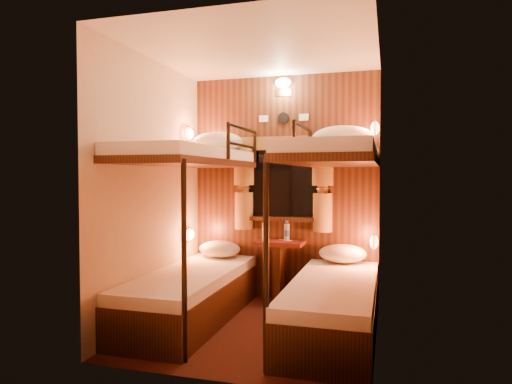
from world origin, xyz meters
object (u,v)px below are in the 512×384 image
(bunk_right, at_px, (333,268))
(bottle_left, at_px, (265,232))
(table, at_px, (280,263))
(bottle_right, at_px, (287,232))
(bunk_left, at_px, (192,260))

(bunk_right, distance_m, bottle_left, 1.09)
(table, relative_size, bottle_left, 2.92)
(bottle_right, bearing_deg, bottle_left, -156.70)
(bottle_left, distance_m, bottle_right, 0.23)
(bunk_right, distance_m, bottle_right, 1.02)
(bunk_right, xyz_separation_m, bottle_right, (-0.58, 0.82, 0.18))
(bunk_right, relative_size, table, 2.90)
(bunk_left, distance_m, table, 1.02)
(table, xyz_separation_m, bottle_right, (0.07, 0.04, 0.33))
(bunk_right, xyz_separation_m, bottle_left, (-0.79, 0.73, 0.19))
(bunk_right, bearing_deg, table, 129.67)
(bunk_left, distance_m, bottle_left, 0.91)
(bunk_left, relative_size, bottle_left, 8.46)
(bottle_left, height_order, bottle_right, bottle_left)
(bunk_right, bearing_deg, bottle_right, 125.23)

